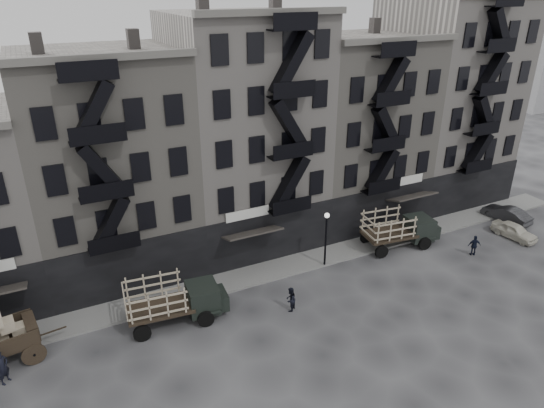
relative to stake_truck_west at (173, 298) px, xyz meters
name	(u,v)px	position (x,y,z in m)	size (l,w,h in m)	color
ground	(307,296)	(8.47, -1.29, -1.70)	(140.00, 140.00, 0.00)	#38383A
sidewalk	(280,267)	(8.47, 2.46, -1.63)	(55.00, 2.50, 0.15)	slate
building_midwest	(109,166)	(-1.53, 8.54, 5.80)	(10.00, 11.35, 16.20)	gray
building_center	(244,133)	(8.47, 8.53, 6.80)	(10.00, 11.35, 18.20)	#A8A19B
building_mideast	(353,130)	(18.47, 8.54, 5.80)	(10.00, 11.35, 16.20)	gray
building_east	(445,100)	(28.47, 8.53, 7.30)	(10.00, 11.35, 19.20)	#A8A19B
lamp_post	(326,232)	(11.47, 1.31, 1.08)	(0.36, 0.36, 4.28)	black
stake_truck_west	(173,298)	(0.00, 0.00, 0.00)	(6.14, 2.97, 2.98)	black
stake_truck_east	(399,226)	(18.16, 1.29, 0.02)	(6.25, 3.14, 3.02)	black
car_east	(514,231)	(27.47, -1.79, -1.09)	(1.44, 3.58, 1.22)	beige
car_far	(506,214)	(29.36, 0.56, -1.03)	(1.43, 4.10, 1.35)	#262628
pedestrian_west	(2,367)	(-9.22, -0.97, -0.72)	(0.72, 0.47, 1.96)	black
pedestrian_mid	(290,299)	(6.76, -2.18, -0.89)	(0.79, 0.62, 1.63)	black
policeman	(474,245)	(22.40, -2.32, -0.90)	(0.94, 0.39, 1.61)	black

